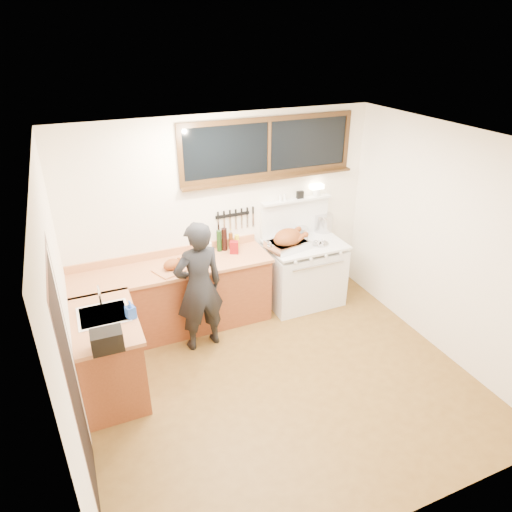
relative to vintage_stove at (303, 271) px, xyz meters
name	(u,v)px	position (x,y,z in m)	size (l,w,h in m)	color
ground_plane	(282,383)	(-1.00, -1.41, -0.48)	(4.00, 3.50, 0.02)	brown
room_shell	(287,247)	(-1.00, -1.41, 1.18)	(4.10, 3.60, 2.65)	white
counter_back	(175,298)	(-1.80, 0.04, -0.01)	(2.44, 0.64, 1.00)	brown
counter_left	(109,355)	(-2.70, -0.79, -0.02)	(0.64, 1.09, 0.90)	brown
sink_unit	(104,319)	(-2.68, -0.71, 0.38)	(0.50, 0.45, 0.37)	white
vintage_stove	(303,271)	(0.00, 0.00, 0.00)	(1.02, 0.74, 1.59)	white
back_window	(269,154)	(-0.40, 0.31, 1.60)	(2.32, 0.13, 0.77)	black
left_doorway	(76,391)	(-2.99, -1.96, 0.62)	(0.02, 1.04, 2.17)	black
knife_strip	(234,216)	(-0.88, 0.32, 0.84)	(0.52, 0.03, 0.28)	black
man	(199,287)	(-1.60, -0.41, 0.34)	(0.63, 0.45, 1.61)	black
soap_bottle	(130,310)	(-2.43, -0.88, 0.53)	(0.11, 0.11, 0.20)	blue
toaster	(107,340)	(-2.70, -1.29, 0.53)	(0.28, 0.20, 0.19)	black
cutting_board	(172,266)	(-1.81, -0.05, 0.49)	(0.48, 0.43, 0.14)	#C67F4E
roast_turkey	(288,241)	(-0.28, -0.05, 0.54)	(0.57, 0.47, 0.27)	silver
stockpot	(323,223)	(0.43, 0.26, 0.56)	(0.29, 0.29, 0.25)	silver
saucepan	(302,232)	(0.06, 0.21, 0.50)	(0.22, 0.32, 0.14)	silver
pot_lid	(320,244)	(0.16, -0.13, 0.44)	(0.24, 0.24, 0.04)	silver
coffee_tin	(234,247)	(-0.98, 0.08, 0.51)	(0.13, 0.12, 0.16)	maroon
pitcher	(208,250)	(-1.31, 0.13, 0.53)	(0.13, 0.13, 0.19)	white
bottle_cluster	(226,240)	(-1.04, 0.22, 0.56)	(0.31, 0.07, 0.30)	black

